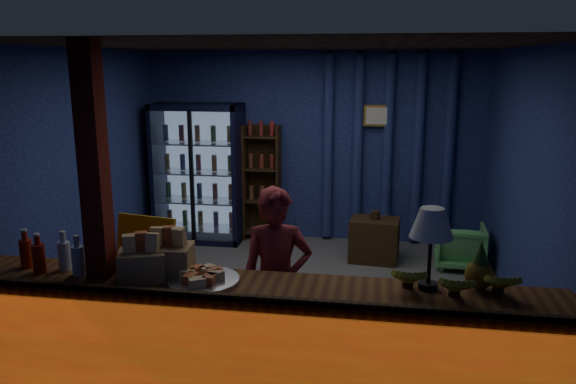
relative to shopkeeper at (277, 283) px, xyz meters
name	(u,v)px	position (x,y,z in m)	size (l,w,h in m)	color
ground	(288,300)	(-0.13, 1.40, -0.76)	(4.60, 4.60, 0.00)	#515154
room_walls	(288,153)	(-0.13, 1.40, 0.81)	(4.60, 4.60, 4.60)	navy
counter	(245,347)	(-0.13, -0.51, -0.28)	(4.40, 0.57, 0.99)	brown
support_post	(99,229)	(-1.18, -0.50, 0.54)	(0.16, 0.16, 2.60)	maroon
beverage_cooler	(200,173)	(-1.68, 3.31, 0.17)	(1.20, 0.62, 1.90)	black
bottle_shelf	(263,183)	(-0.83, 3.45, 0.03)	(0.50, 0.28, 1.60)	#3A2512
curtain_folds	(387,149)	(0.87, 3.54, 0.54)	(1.74, 0.14, 2.50)	navy
framed_picture	(377,116)	(0.72, 3.49, 0.99)	(0.36, 0.04, 0.28)	gold
shopkeeper	(277,283)	(0.00, 0.00, 0.00)	(0.56, 0.36, 1.52)	maroon
green_chair	(460,246)	(1.77, 2.70, -0.49)	(0.57, 0.59, 0.53)	#5EBC5E
side_table	(374,240)	(0.74, 2.75, -0.49)	(0.64, 0.49, 0.65)	#3A2512
yellow_sign	(146,242)	(-0.94, -0.29, 0.38)	(0.49, 0.19, 0.39)	#D5980B
soda_bottles	(52,256)	(-1.58, -0.49, 0.31)	(0.55, 0.17, 0.30)	#AD1E0B
snack_box_left	(142,263)	(-0.86, -0.52, 0.31)	(0.39, 0.35, 0.34)	#A57E50
snack_box_centre	(169,258)	(-0.71, -0.40, 0.31)	(0.36, 0.30, 0.35)	#A57E50
pastry_tray	(203,278)	(-0.42, -0.51, 0.22)	(0.51, 0.51, 0.08)	silver
banana_bunches	(454,281)	(1.27, -0.46, 0.28)	(0.85, 0.32, 0.18)	yellow
table_lamp	(432,226)	(1.11, -0.38, 0.63)	(0.29, 0.29, 0.57)	black
pineapple	(480,270)	(1.44, -0.35, 0.33)	(0.19, 0.19, 0.33)	olive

